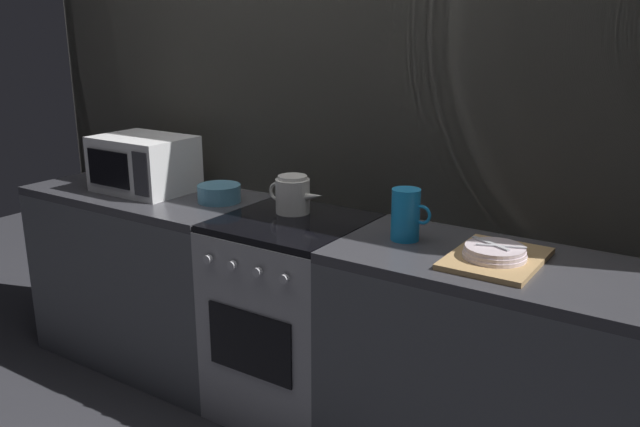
% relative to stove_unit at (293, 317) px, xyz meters
% --- Properties ---
extents(ground_plane, '(8.00, 8.00, 0.00)m').
position_rel_stove_unit_xyz_m(ground_plane, '(0.00, 0.00, -0.45)').
color(ground_plane, '#2D2D33').
extents(back_wall, '(3.60, 0.05, 2.40)m').
position_rel_stove_unit_xyz_m(back_wall, '(0.00, 0.32, 0.75)').
color(back_wall, '#B2AD9E').
rests_on(back_wall, ground_plane).
extents(counter_left, '(1.20, 0.60, 0.90)m').
position_rel_stove_unit_xyz_m(counter_left, '(-0.90, 0.00, 0.00)').
color(counter_left, '#515459').
rests_on(counter_left, ground_plane).
extents(stove_unit, '(0.60, 0.63, 0.90)m').
position_rel_stove_unit_xyz_m(stove_unit, '(0.00, 0.00, 0.00)').
color(stove_unit, '#9E9EA3').
rests_on(stove_unit, ground_plane).
extents(counter_right, '(1.20, 0.60, 0.90)m').
position_rel_stove_unit_xyz_m(counter_right, '(0.90, 0.00, 0.00)').
color(counter_right, '#515459').
rests_on(counter_right, ground_plane).
extents(microwave, '(0.46, 0.35, 0.27)m').
position_rel_stove_unit_xyz_m(microwave, '(-0.90, 0.01, 0.59)').
color(microwave, white).
rests_on(microwave, counter_left).
extents(kettle, '(0.28, 0.15, 0.17)m').
position_rel_stove_unit_xyz_m(kettle, '(-0.06, 0.09, 0.53)').
color(kettle, white).
rests_on(kettle, stove_unit).
extents(mixing_bowl, '(0.20, 0.20, 0.08)m').
position_rel_stove_unit_xyz_m(mixing_bowl, '(-0.45, 0.05, 0.49)').
color(mixing_bowl, teal).
rests_on(mixing_bowl, counter_left).
extents(pitcher, '(0.16, 0.11, 0.20)m').
position_rel_stove_unit_xyz_m(pitcher, '(0.52, 0.03, 0.55)').
color(pitcher, '#198CD8').
rests_on(pitcher, counter_right).
extents(dish_pile, '(0.30, 0.40, 0.07)m').
position_rel_stove_unit_xyz_m(dish_pile, '(0.89, -0.02, 0.47)').
color(dish_pile, tan).
rests_on(dish_pile, counter_right).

